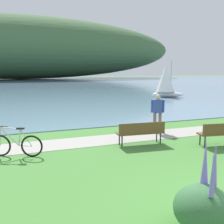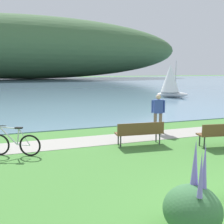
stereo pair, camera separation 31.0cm
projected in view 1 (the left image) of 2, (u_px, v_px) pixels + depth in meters
bay_water at (37, 84)px, 50.01m from camera, size 180.00×80.00×0.04m
distant_hillside at (20, 48)px, 74.08m from camera, size 92.71×28.00×17.50m
shoreline_path at (129, 137)px, 11.01m from camera, size 60.00×1.50×0.01m
park_bench_near_camera at (223, 132)px, 9.78m from camera, size 1.85×0.74×0.88m
park_bench_further_along at (141, 131)px, 9.87m from camera, size 1.84×0.64×0.88m
bicycle_leaning_near_bench at (16, 145)px, 8.56m from camera, size 1.64×0.77×1.01m
person_at_shoreline at (158, 111)px, 11.82m from camera, size 0.58×0.33×1.71m
echium_bush_mid_cluster at (203, 206)px, 4.61m from camera, size 1.01×1.01×1.63m
sailboat_mid_bay at (166, 80)px, 26.41m from camera, size 3.08×2.52×3.59m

